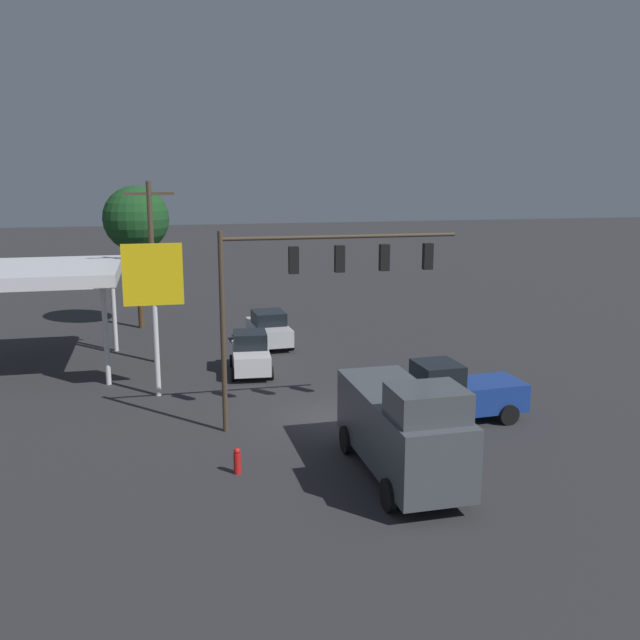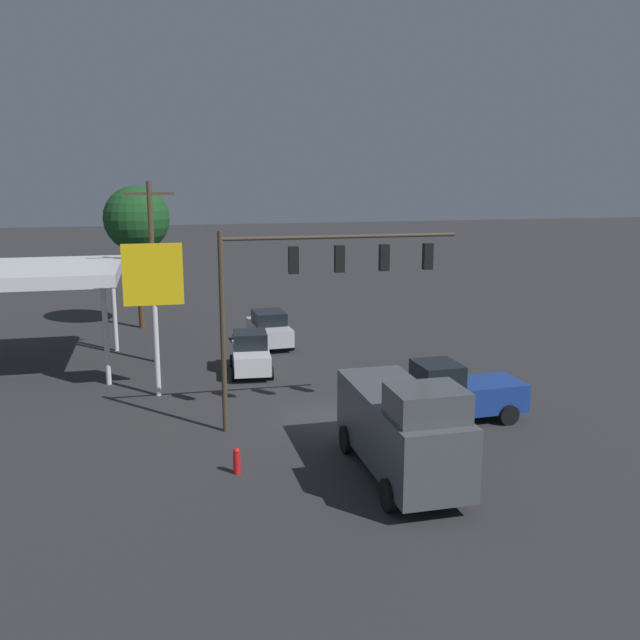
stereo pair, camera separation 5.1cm
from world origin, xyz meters
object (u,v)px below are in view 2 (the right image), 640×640
object	(u,v)px
price_sign	(153,283)
hatchback_crossing	(251,354)
traffic_signal_assembly	(317,277)
sedan_waiting	(269,329)
utility_pole	(153,268)
pickup_parked	(454,393)
fire_hydrant	(237,461)
delivery_truck	(402,427)
street_tree	(137,219)

from	to	relation	value
price_sign	hatchback_crossing	xyz separation A→B (m)	(-4.37, -2.63, -3.99)
traffic_signal_assembly	sedan_waiting	xyz separation A→B (m)	(-0.04, -12.78, -4.81)
utility_pole	pickup_parked	world-z (taller)	utility_pole
traffic_signal_assembly	fire_hydrant	world-z (taller)	traffic_signal_assembly
sedan_waiting	pickup_parked	bearing A→B (deg)	17.34
price_sign	fire_hydrant	distance (m)	10.25
delivery_truck	pickup_parked	distance (m)	5.90
sedan_waiting	pickup_parked	size ratio (longest dim) A/B	0.85
utility_pole	delivery_truck	size ratio (longest dim) A/B	1.32
traffic_signal_assembly	utility_pole	size ratio (longest dim) A/B	0.99
delivery_truck	street_tree	size ratio (longest dim) A/B	0.79
street_tree	traffic_signal_assembly	bearing A→B (deg)	110.36
price_sign	sedan_waiting	distance (m)	10.67
fire_hydrant	street_tree	bearing A→B (deg)	-81.33
delivery_truck	sedan_waiting	world-z (taller)	delivery_truck
utility_pole	street_tree	xyz separation A→B (m)	(0.93, -8.38, 1.85)
sedan_waiting	street_tree	xyz separation A→B (m)	(7.05, -6.10, 5.72)
hatchback_crossing	street_tree	xyz separation A→B (m)	(5.37, -11.31, 5.72)
utility_pole	price_sign	distance (m)	5.56
traffic_signal_assembly	pickup_parked	xyz separation A→B (m)	(-5.27, 0.82, -4.65)
fire_hydrant	utility_pole	bearing A→B (deg)	-80.00
sedan_waiting	street_tree	world-z (taller)	street_tree
traffic_signal_assembly	pickup_parked	world-z (taller)	traffic_signal_assembly
traffic_signal_assembly	utility_pole	distance (m)	12.16
delivery_truck	sedan_waiting	xyz separation A→B (m)	(1.53, -18.15, -0.74)
street_tree	pickup_parked	bearing A→B (deg)	121.94
pickup_parked	fire_hydrant	xyz separation A→B (m)	(8.80, 3.11, -0.67)
street_tree	hatchback_crossing	bearing A→B (deg)	115.39
street_tree	fire_hydrant	bearing A→B (deg)	98.67
utility_pole	delivery_truck	bearing A→B (deg)	115.72
utility_pole	sedan_waiting	distance (m)	7.58
price_sign	hatchback_crossing	bearing A→B (deg)	-148.96
utility_pole	hatchback_crossing	bearing A→B (deg)	146.56
street_tree	fire_hydrant	xyz separation A→B (m)	(-3.48, 22.81, -6.23)
utility_pole	fire_hydrant	xyz separation A→B (m)	(-2.54, 14.42, -4.38)
delivery_truck	hatchback_crossing	world-z (taller)	delivery_truck
utility_pole	hatchback_crossing	distance (m)	6.57
price_sign	sedan_waiting	bearing A→B (deg)	-127.67
price_sign	street_tree	bearing A→B (deg)	-85.92
fire_hydrant	price_sign	bearing A→B (deg)	-74.35
pickup_parked	sedan_waiting	bearing A→B (deg)	-72.36
pickup_parked	delivery_truck	bearing A→B (deg)	47.52
price_sign	pickup_parked	bearing A→B (deg)	152.98
traffic_signal_assembly	pickup_parked	size ratio (longest dim) A/B	1.70
hatchback_crossing	fire_hydrant	size ratio (longest dim) A/B	4.44
hatchback_crossing	delivery_truck	bearing A→B (deg)	17.89
traffic_signal_assembly	fire_hydrant	distance (m)	7.49
traffic_signal_assembly	fire_hydrant	bearing A→B (deg)	48.09
pickup_parked	hatchback_crossing	xyz separation A→B (m)	(6.91, -8.39, -0.16)
traffic_signal_assembly	delivery_truck	distance (m)	6.92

